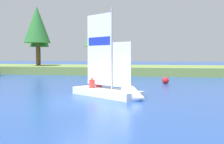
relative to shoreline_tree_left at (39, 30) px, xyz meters
The scene contains 7 objects.
ground_plane 27.83m from the shoreline_tree_left, 59.41° to the right, with size 200.00×200.00×0.00m, color #234793.
shore_bank 14.88m from the shoreline_tree_left, ahead, with size 80.00×10.17×0.98m, color olive.
shoreline_tree_left is the anchor object (origin of this frame).
shoreline_tree_midleft 2.26m from the shoreline_tree_left, 70.06° to the right, with size 3.51×3.51×7.93m.
shoreline_tree_centre 7.97m from the shoreline_tree_left, 10.48° to the left, with size 3.11×3.11×5.79m.
sailboat 26.77m from the shoreline_tree_left, 54.78° to the right, with size 4.95×3.97×5.42m.
channel_buoy 22.81m from the shoreline_tree_left, 36.74° to the right, with size 0.57×0.57×0.57m, color red.
Camera 1 is at (4.03, -12.80, 2.31)m, focal length 44.13 mm.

